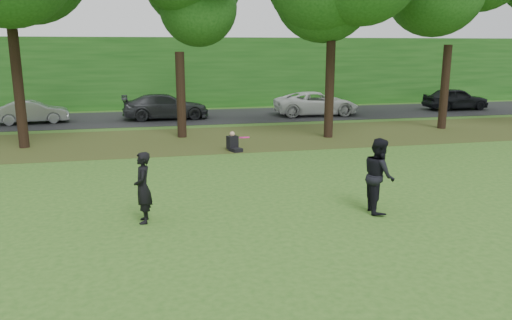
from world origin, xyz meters
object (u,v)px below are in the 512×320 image
Objects in this scene: player_right at (379,175)px; frisbee at (244,137)px; seated_person at (233,144)px; player_left at (143,188)px.

frisbee is at bearing 92.94° from player_right.
frisbee reaches higher than seated_person.
player_right is at bearing -5.99° from frisbee.
player_right is (6.14, -0.53, 0.10)m from player_left.
frisbee reaches higher than player_right.
frisbee is 8.66m from seated_person.
player_right is at bearing -94.83° from seated_person.
player_right is 3.76m from frisbee.
player_right is 5.27× the size of frisbee.
frisbee is (-3.57, 0.37, 1.10)m from player_right.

